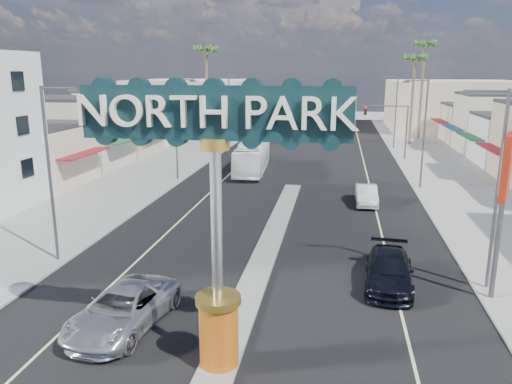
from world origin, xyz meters
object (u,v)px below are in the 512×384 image
(city_bus, at_px, (252,157))
(palm_right_mid, at_px, (415,63))
(gateway_sign, at_px, (216,197))
(streetlight_r_far, at_px, (395,108))
(palm_left_far, at_px, (206,55))
(palm_right_far, at_px, (425,50))
(car_parked_right, at_px, (366,195))
(traffic_signal_left, at_px, (226,118))
(streetlight_l_near, at_px, (52,166))
(suv_left, at_px, (123,309))
(bank_pylon_sign, at_px, (505,176))
(streetlight_r_mid, at_px, (422,129))
(streetlight_l_far, at_px, (230,106))
(traffic_signal_right, at_px, (390,121))
(streetlight_l_mid, at_px, (177,124))
(streetlight_r_near, at_px, (495,181))
(suv_right, at_px, (389,270))

(city_bus, bearing_deg, palm_right_mid, 47.11)
(gateway_sign, xyz_separation_m, streetlight_r_far, (10.43, 50.02, -0.86))
(palm_left_far, distance_m, palm_right_mid, 26.70)
(palm_right_far, bearing_deg, car_parked_right, -103.57)
(gateway_sign, height_order, car_parked_right, gateway_sign)
(car_parked_right, relative_size, city_bus, 0.40)
(traffic_signal_left, height_order, streetlight_l_near, streetlight_l_near)
(streetlight_l_near, xyz_separation_m, palm_left_far, (-2.57, 40.00, 6.43))
(suv_left, height_order, city_bus, city_bus)
(traffic_signal_left, height_order, bank_pylon_sign, bank_pylon_sign)
(streetlight_r_mid, relative_size, car_parked_right, 2.08)
(streetlight_l_near, relative_size, palm_right_mid, 0.74)
(streetlight_l_far, bearing_deg, palm_left_far, -142.08)
(bank_pylon_sign, bearing_deg, gateway_sign, -126.14)
(traffic_signal_left, xyz_separation_m, car_parked_right, (15.07, -19.78, -3.56))
(traffic_signal_left, xyz_separation_m, traffic_signal_right, (18.37, 0.00, 0.00))
(streetlight_l_far, xyz_separation_m, bank_pylon_sign, (20.93, -43.09, 0.43))
(streetlight_l_near, height_order, palm_right_mid, palm_right_mid)
(palm_right_mid, bearing_deg, streetlight_l_mid, -132.03)
(streetlight_l_mid, relative_size, streetlight_r_mid, 1.00)
(palm_right_mid, bearing_deg, palm_right_far, 71.57)
(streetlight_r_near, relative_size, streetlight_r_far, 1.00)
(streetlight_l_near, height_order, streetlight_r_far, same)
(bank_pylon_sign, bearing_deg, streetlight_r_near, 113.61)
(streetlight_r_mid, bearing_deg, streetlight_r_far, 90.00)
(suv_right, height_order, city_bus, city_bus)
(traffic_signal_left, relative_size, streetlight_l_far, 0.67)
(streetlight_r_mid, xyz_separation_m, car_parked_right, (-4.55, -5.79, -4.35))
(streetlight_l_mid, xyz_separation_m, city_bus, (5.88, 4.82, -3.57))
(traffic_signal_left, distance_m, streetlight_r_far, 21.20)
(streetlight_l_near, xyz_separation_m, streetlight_l_mid, (0.00, 20.00, 0.00))
(streetlight_r_near, distance_m, car_parked_right, 15.55)
(streetlight_l_near, bearing_deg, palm_left_far, 93.67)
(car_parked_right, bearing_deg, traffic_signal_right, 79.51)
(palm_right_far, relative_size, bank_pylon_sign, 1.98)
(palm_left_far, height_order, bank_pylon_sign, palm_left_far)
(gateway_sign, bearing_deg, streetlight_r_far, 78.22)
(bank_pylon_sign, bearing_deg, streetlight_r_far, 110.50)
(car_parked_right, bearing_deg, streetlight_l_far, 119.41)
(traffic_signal_left, relative_size, palm_left_far, 0.46)
(traffic_signal_left, xyz_separation_m, streetlight_l_far, (-1.25, 8.01, 0.79))
(streetlight_l_far, relative_size, bank_pylon_sign, 1.26)
(streetlight_l_mid, distance_m, streetlight_r_mid, 20.87)
(traffic_signal_left, bearing_deg, palm_right_far, 36.67)
(streetlight_l_far, height_order, palm_right_mid, palm_right_mid)
(streetlight_r_mid, distance_m, suv_right, 21.24)
(streetlight_r_near, bearing_deg, suv_left, -157.78)
(gateway_sign, height_order, palm_right_far, palm_right_far)
(bank_pylon_sign, bearing_deg, palm_right_mid, 107.38)
(traffic_signal_left, height_order, streetlight_r_near, streetlight_r_near)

